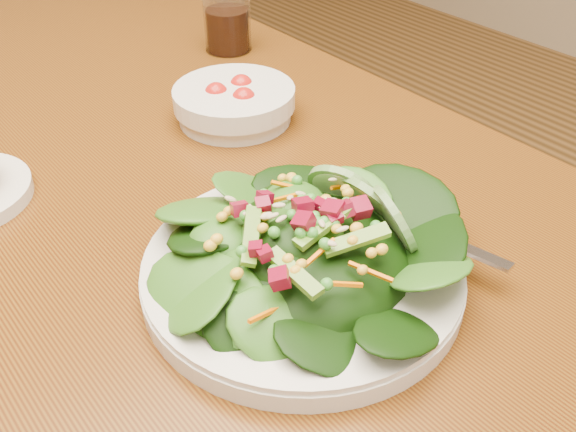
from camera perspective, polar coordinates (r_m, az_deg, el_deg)
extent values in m
cube|color=#603A0F|center=(0.76, -18.16, 1.88)|extent=(0.90, 1.40, 0.04)
cylinder|color=#4A2B16|center=(1.58, -12.39, 6.19)|extent=(0.07, 0.07, 0.71)
cylinder|color=silver|center=(0.57, 1.27, -5.08)|extent=(0.28, 0.28, 0.02)
ellipsoid|color=black|center=(0.55, 1.31, -2.74)|extent=(0.19, 0.19, 0.04)
cube|color=silver|center=(0.62, 11.71, -0.78)|extent=(0.05, 0.18, 0.01)
cylinder|color=silver|center=(0.82, -4.78, 9.93)|extent=(0.15, 0.15, 0.04)
sphere|color=red|center=(0.83, -4.16, 11.37)|extent=(0.03, 0.03, 0.03)
sphere|color=red|center=(0.81, -6.39, 10.63)|extent=(0.03, 0.03, 0.03)
sphere|color=red|center=(0.80, -3.94, 10.22)|extent=(0.03, 0.03, 0.03)
cylinder|color=silver|center=(1.01, -5.49, 17.82)|extent=(0.07, 0.07, 0.13)
cylinder|color=black|center=(1.02, -5.38, 16.17)|extent=(0.06, 0.06, 0.06)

